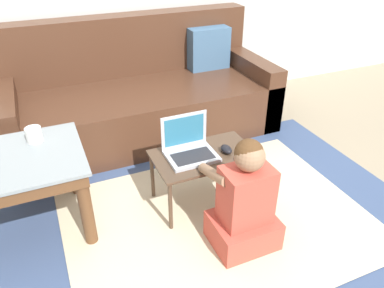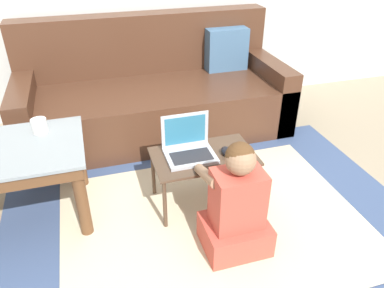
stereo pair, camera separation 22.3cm
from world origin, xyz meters
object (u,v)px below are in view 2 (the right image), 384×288
(laptop, at_px, (189,150))
(computer_mouse, at_px, (226,151))
(coffee_table, at_px, (2,162))
(laptop_desk, at_px, (204,161))
(cup_on_table, at_px, (39,126))
(couch, at_px, (155,94))
(person_seated, at_px, (236,207))

(laptop, height_order, computer_mouse, laptop)
(coffee_table, xyz_separation_m, laptop_desk, (1.12, -0.16, -0.10))
(laptop, height_order, cup_on_table, laptop)
(laptop, bearing_deg, coffee_table, 172.42)
(laptop, distance_m, cup_on_table, 0.88)
(couch, bearing_deg, cup_on_table, -136.68)
(coffee_table, relative_size, person_seated, 1.35)
(coffee_table, distance_m, computer_mouse, 1.27)
(coffee_table, distance_m, laptop, 1.05)
(laptop_desk, height_order, computer_mouse, computer_mouse)
(couch, xyz_separation_m, laptop, (-0.01, -1.07, 0.09))
(laptop, bearing_deg, computer_mouse, -14.78)
(laptop_desk, bearing_deg, coffee_table, 171.65)
(laptop_desk, bearing_deg, computer_mouse, -12.94)
(computer_mouse, bearing_deg, person_seated, -103.07)
(coffee_table, xyz_separation_m, cup_on_table, (0.21, 0.14, 0.12))
(couch, relative_size, cup_on_table, 24.09)
(couch, distance_m, laptop_desk, 1.10)
(laptop_desk, relative_size, person_seated, 0.93)
(laptop_desk, xyz_separation_m, cup_on_table, (-0.91, 0.31, 0.22))
(couch, xyz_separation_m, computer_mouse, (0.20, -1.13, 0.07))
(laptop, bearing_deg, person_seated, -73.93)
(coffee_table, distance_m, person_seated, 1.31)
(laptop, bearing_deg, couch, 89.40)
(laptop_desk, bearing_deg, couch, 93.75)
(laptop_desk, bearing_deg, laptop, 162.36)
(couch, relative_size, coffee_table, 2.40)
(cup_on_table, bearing_deg, coffee_table, -145.96)
(laptop, relative_size, computer_mouse, 3.07)
(person_seated, relative_size, cup_on_table, 7.45)
(coffee_table, relative_size, laptop_desk, 1.45)
(cup_on_table, bearing_deg, laptop, -18.91)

